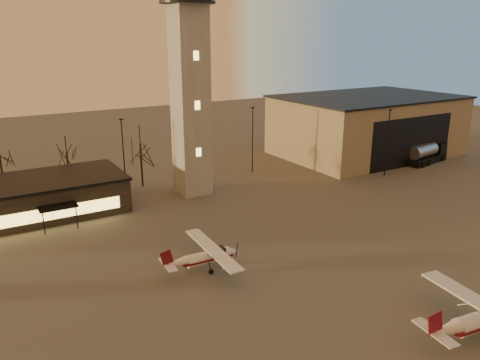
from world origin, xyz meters
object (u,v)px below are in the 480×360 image
object	(u,v)px
control_tower	(190,69)
terminal	(12,201)
hangar	(367,125)
cessna_rear	(210,259)
fuel_truck	(426,155)

from	to	relation	value
control_tower	terminal	size ratio (longest dim) A/B	1.28
hangar	control_tower	bearing A→B (deg)	-173.69
cessna_rear	hangar	bearing A→B (deg)	31.73
hangar	cessna_rear	xyz separation A→B (m)	(-44.08, -24.41, -4.23)
hangar	terminal	distance (m)	58.11
hangar	cessna_rear	bearing A→B (deg)	-151.02
cessna_rear	fuel_truck	size ratio (longest dim) A/B	1.06
control_tower	hangar	bearing A→B (deg)	6.31
terminal	hangar	bearing A→B (deg)	1.97
control_tower	cessna_rear	bearing A→B (deg)	-111.58
hangar	terminal	xyz separation A→B (m)	(-57.99, -2.00, -3.00)
fuel_truck	control_tower	bearing A→B (deg)	162.26
control_tower	hangar	distance (m)	37.90
terminal	control_tower	bearing A→B (deg)	-5.15
control_tower	cessna_rear	size ratio (longest dim) A/B	3.31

